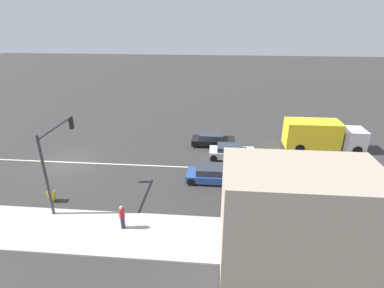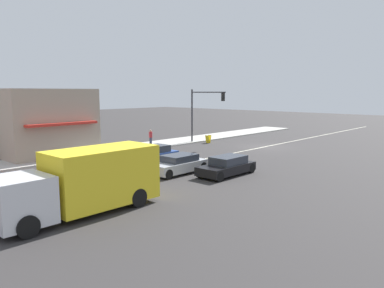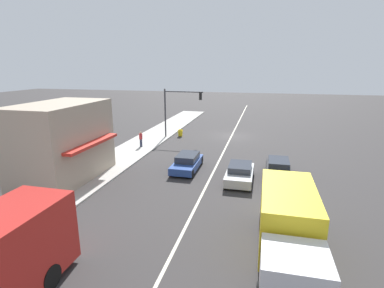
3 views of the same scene
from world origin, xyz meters
name	(u,v)px [view 2 (image 2 of 3)]	position (x,y,z in m)	size (l,w,h in m)	color
ground_plane	(117,177)	(0.00, 18.00, 0.00)	(160.00, 160.00, 0.00)	#333030
sidewalk_right	(44,160)	(9.00, 18.50, 0.06)	(4.00, 73.00, 0.12)	#B2AFA8
lane_marking_center	(265,147)	(0.00, 0.00, 0.00)	(0.16, 60.00, 0.01)	beige
building_corner_store	(48,122)	(10.49, 17.29, 2.92)	(4.99, 7.42, 5.59)	tan
traffic_signal_main	(202,107)	(6.12, 2.57, 3.90)	(4.59, 0.34, 5.60)	#333338
pedestrian	(151,137)	(8.56, 7.61, 0.96)	(0.34, 0.34, 1.59)	#282D42
warning_aframe_sign	(208,139)	(6.00, 1.69, 0.43)	(0.45, 0.53, 0.84)	yellow
delivery_truck	(85,181)	(-5.00, 23.32, 1.47)	(2.44, 7.50, 2.87)	silver
coupe_blue	(152,154)	(2.20, 13.05, 0.61)	(1.85, 4.38, 1.28)	#284793
suv_black	(227,166)	(-5.00, 12.79, 0.60)	(1.82, 4.31, 1.25)	black
sedan_silver	(178,164)	(-2.20, 14.59, 0.61)	(1.92, 4.14, 1.25)	#B7BABF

